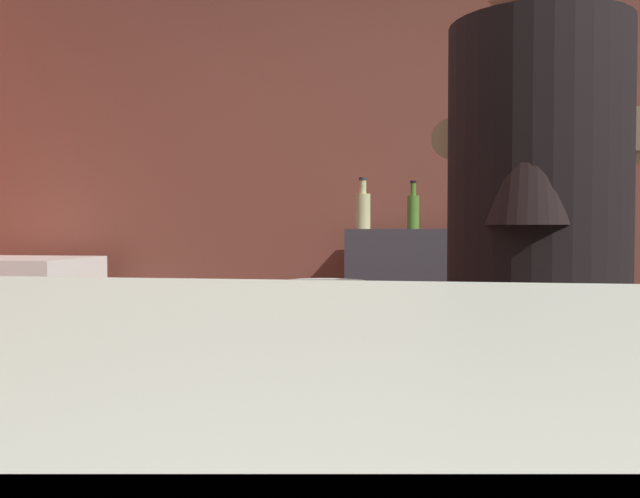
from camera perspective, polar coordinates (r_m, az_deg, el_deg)
wall_back at (r=3.45m, az=11.11°, el=5.59°), size 5.20×0.10×2.70m
prep_counter at (r=2.00m, az=23.11°, el=-17.60°), size 2.10×0.60×0.92m
back_shelf at (r=3.21m, az=10.94°, el=-8.34°), size 0.95×0.36×1.11m
mini_fridge at (r=3.62m, az=-23.42°, el=-8.41°), size 0.62×0.58×0.98m
bartender at (r=1.39m, az=17.33°, el=-3.23°), size 0.49×0.55×1.72m
mixing_bowl at (r=1.76m, az=0.37°, el=-3.64°), size 0.22×0.22×0.06m
chefs_knife at (r=1.85m, az=24.22°, el=-4.33°), size 0.24×0.07×0.01m
bottle_vinegar at (r=3.16m, az=15.40°, el=3.01°), size 0.05×0.05×0.20m
bottle_olive_oil at (r=3.23m, az=11.08°, el=2.91°), size 0.06×0.06×0.19m
bottle_hot_sauce at (r=3.13m, az=3.53°, el=3.29°), size 0.07×0.07×0.23m
bottle_soy at (r=3.21m, az=7.65°, el=3.17°), size 0.05×0.05×0.22m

